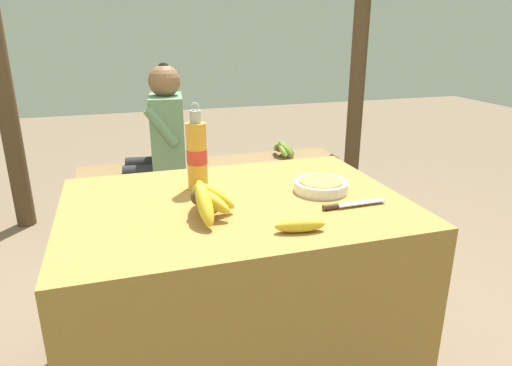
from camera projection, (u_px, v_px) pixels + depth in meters
name	position (u px, v px, depth m)	size (l,w,h in m)	color
ground_plane	(238.00, 366.00, 1.86)	(12.00, 12.00, 0.00)	#75604C
market_counter	(236.00, 289.00, 1.74)	(1.20, 0.86, 0.72)	olive
banana_bunch_ripe	(207.00, 198.00, 1.46)	(0.15, 0.27, 0.14)	#4C381E
serving_bowl	(321.00, 185.00, 1.70)	(0.20, 0.20, 0.04)	white
water_bottle	(197.00, 155.00, 1.70)	(0.08, 0.08, 0.33)	gold
loose_banana_front	(300.00, 225.00, 1.37)	(0.16, 0.07, 0.04)	gold
knife	(345.00, 205.00, 1.55)	(0.23, 0.03, 0.02)	#BCBCC1
wooden_bench	(213.00, 172.00, 3.08)	(1.73, 0.32, 0.44)	brown
seated_vendor	(160.00, 138.00, 2.88)	(0.43, 0.41, 1.10)	#232328
banana_bunch_green	(283.00, 148.00, 3.19)	(0.16, 0.23, 0.13)	#4C381E
support_post_far	(361.00, 32.00, 3.47)	(0.12, 0.12, 2.53)	#4C3823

